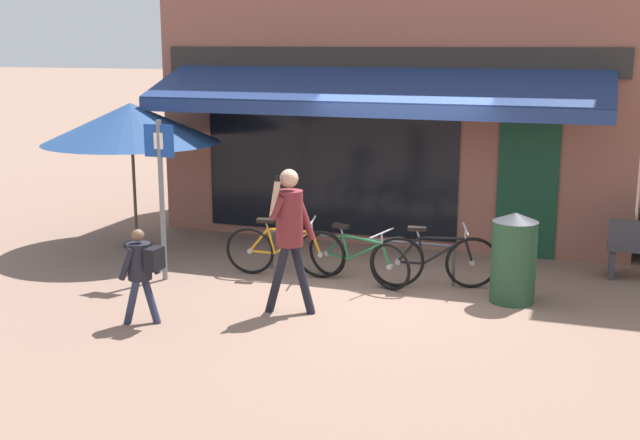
# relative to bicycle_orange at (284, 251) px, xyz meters

# --- Properties ---
(ground_plane) EXTENTS (160.00, 160.00, 0.00)m
(ground_plane) POSITION_rel_bicycle_orange_xyz_m (1.42, -0.21, -0.38)
(ground_plane) COLOR #846656
(shop_front) EXTENTS (7.74, 4.42, 4.99)m
(shop_front) POSITION_rel_bicycle_orange_xyz_m (0.77, 3.69, 2.12)
(shop_front) COLOR #8E5647
(shop_front) RESTS_ON ground_plane
(bike_rack_rail) EXTENTS (2.76, 0.04, 0.57)m
(bike_rack_rail) POSITION_rel_bicycle_orange_xyz_m (0.99, 0.34, 0.08)
(bike_rack_rail) COLOR #47494F
(bike_rack_rail) RESTS_ON ground_plane
(bicycle_orange) EXTENTS (1.72, 0.52, 0.86)m
(bicycle_orange) POSITION_rel_bicycle_orange_xyz_m (0.00, 0.00, 0.00)
(bicycle_orange) COLOR black
(bicycle_orange) RESTS_ON ground_plane
(bicycle_green) EXTENTS (1.65, 0.79, 0.81)m
(bicycle_green) POSITION_rel_bicycle_orange_xyz_m (1.05, 0.05, -0.02)
(bicycle_green) COLOR black
(bicycle_green) RESTS_ON ground_plane
(bicycle_black) EXTENTS (1.67, 0.62, 0.87)m
(bicycle_black) POSITION_rel_bicycle_orange_xyz_m (2.10, 0.15, 0.01)
(bicycle_black) COLOR black
(bicycle_black) RESTS_ON ground_plane
(pedestrian_adult) EXTENTS (0.64, 0.49, 1.79)m
(pedestrian_adult) POSITION_rel_bicycle_orange_xyz_m (0.63, -1.41, 0.73)
(pedestrian_adult) COLOR black
(pedestrian_adult) RESTS_ON ground_plane
(pedestrian_child) EXTENTS (0.49, 0.43, 1.15)m
(pedestrian_child) POSITION_rel_bicycle_orange_xyz_m (-0.84, -2.35, 0.33)
(pedestrian_child) COLOR #282D47
(pedestrian_child) RESTS_ON ground_plane
(litter_bin) EXTENTS (0.57, 0.57, 1.16)m
(litter_bin) POSITION_rel_bicycle_orange_xyz_m (3.15, -0.09, 0.21)
(litter_bin) COLOR #23472D
(litter_bin) RESTS_ON ground_plane
(parking_sign) EXTENTS (0.44, 0.07, 2.22)m
(parking_sign) POSITION_rel_bicycle_orange_xyz_m (-1.53, -0.68, 0.99)
(parking_sign) COLOR slate
(parking_sign) RESTS_ON ground_plane
(cafe_parasol) EXTENTS (2.79, 2.79, 2.31)m
(cafe_parasol) POSITION_rel_bicycle_orange_xyz_m (-2.89, 0.81, 1.62)
(cafe_parasol) COLOR #4C3D2D
(cafe_parasol) RESTS_ON ground_plane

